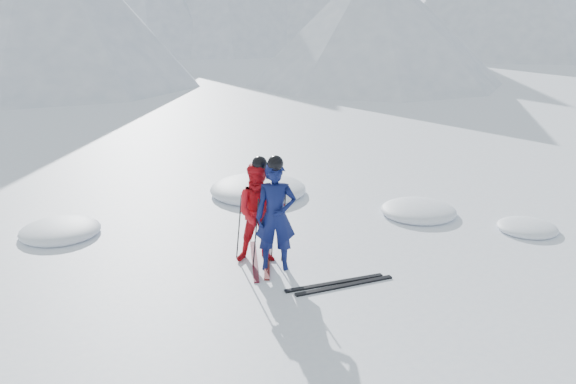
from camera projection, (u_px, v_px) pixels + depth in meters
name	position (u px, v px, depth m)	size (l,w,h in m)	color
ground	(379.00, 245.00, 11.26)	(160.00, 160.00, 0.00)	white
skier_blue	(276.00, 216.00, 10.05)	(0.68, 0.44, 1.85)	#0C1448
skier_red	(260.00, 213.00, 10.35)	(0.86, 0.67, 1.76)	red
pole_blue_left	(256.00, 233.00, 10.16)	(0.02, 0.02, 1.23)	black
pole_blue_right	(284.00, 227.00, 10.46)	(0.02, 0.02, 1.23)	black
pole_red_left	(239.00, 227.00, 10.54)	(0.02, 0.02, 1.18)	black
pole_red_right	(273.00, 224.00, 10.68)	(0.02, 0.02, 1.18)	black
ski_worn_left	(254.00, 261.00, 10.56)	(0.09, 1.70, 0.03)	black
ski_worn_right	(267.00, 258.00, 10.66)	(0.09, 1.70, 0.03)	black
ski_loose_a	(335.00, 283.00, 9.74)	(0.09, 1.70, 0.03)	black
ski_loose_b	(345.00, 286.00, 9.65)	(0.09, 1.70, 0.03)	black
snow_lumps	(276.00, 206.00, 13.38)	(9.78, 6.06, 0.49)	white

